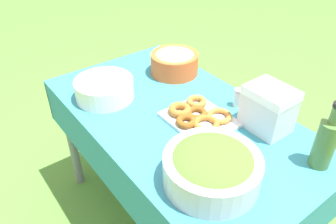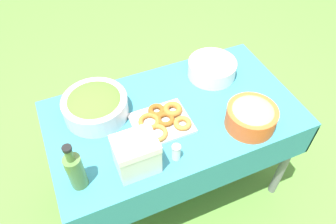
{
  "view_description": "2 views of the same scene",
  "coord_description": "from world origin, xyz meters",
  "px_view_note": "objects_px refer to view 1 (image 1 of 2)",
  "views": [
    {
      "loc": [
        0.92,
        -0.76,
        1.61
      ],
      "look_at": [
        -0.01,
        -0.05,
        0.78
      ],
      "focal_mm": 35.0,
      "sensor_mm": 36.0,
      "label": 1
    },
    {
      "loc": [
        0.49,
        1.06,
        2.04
      ],
      "look_at": [
        0.06,
        0.05,
        0.83
      ],
      "focal_mm": 35.0,
      "sensor_mm": 36.0,
      "label": 2
    }
  ],
  "objects_px": {
    "salad_bowl": "(212,167)",
    "pasta_bowl": "(175,61)",
    "donut_platter": "(198,116)",
    "cooler_box": "(268,109)",
    "plate_stack": "(104,89)",
    "olive_oil_bottle": "(326,142)"
  },
  "relations": [
    {
      "from": "salad_bowl",
      "to": "olive_oil_bottle",
      "type": "height_order",
      "value": "olive_oil_bottle"
    },
    {
      "from": "pasta_bowl",
      "to": "plate_stack",
      "type": "xyz_separation_m",
      "value": [
        -0.01,
        -0.42,
        -0.02
      ]
    },
    {
      "from": "salad_bowl",
      "to": "donut_platter",
      "type": "xyz_separation_m",
      "value": [
        -0.29,
        0.2,
        -0.05
      ]
    },
    {
      "from": "donut_platter",
      "to": "salad_bowl",
      "type": "bearing_deg",
      "value": -34.39
    },
    {
      "from": "salad_bowl",
      "to": "pasta_bowl",
      "type": "distance_m",
      "value": 0.8
    },
    {
      "from": "salad_bowl",
      "to": "plate_stack",
      "type": "bearing_deg",
      "value": -177.26
    },
    {
      "from": "salad_bowl",
      "to": "donut_platter",
      "type": "bearing_deg",
      "value": 145.61
    },
    {
      "from": "salad_bowl",
      "to": "pasta_bowl",
      "type": "height_order",
      "value": "pasta_bowl"
    },
    {
      "from": "plate_stack",
      "to": "cooler_box",
      "type": "height_order",
      "value": "cooler_box"
    },
    {
      "from": "donut_platter",
      "to": "cooler_box",
      "type": "height_order",
      "value": "cooler_box"
    },
    {
      "from": "plate_stack",
      "to": "salad_bowl",
      "type": "bearing_deg",
      "value": 2.74
    },
    {
      "from": "donut_platter",
      "to": "plate_stack",
      "type": "xyz_separation_m",
      "value": [
        -0.41,
        -0.24,
        0.03
      ]
    },
    {
      "from": "plate_stack",
      "to": "olive_oil_bottle",
      "type": "height_order",
      "value": "olive_oil_bottle"
    },
    {
      "from": "pasta_bowl",
      "to": "donut_platter",
      "type": "bearing_deg",
      "value": -24.56
    },
    {
      "from": "olive_oil_bottle",
      "to": "cooler_box",
      "type": "xyz_separation_m",
      "value": [
        -0.27,
        0.02,
        -0.01
      ]
    },
    {
      "from": "salad_bowl",
      "to": "olive_oil_bottle",
      "type": "xyz_separation_m",
      "value": [
        0.18,
        0.38,
        0.04
      ]
    },
    {
      "from": "pasta_bowl",
      "to": "olive_oil_bottle",
      "type": "xyz_separation_m",
      "value": [
        0.88,
        -0.01,
        0.04
      ]
    },
    {
      "from": "salad_bowl",
      "to": "olive_oil_bottle",
      "type": "distance_m",
      "value": 0.42
    },
    {
      "from": "salad_bowl",
      "to": "plate_stack",
      "type": "xyz_separation_m",
      "value": [
        -0.71,
        -0.03,
        -0.02
      ]
    },
    {
      "from": "olive_oil_bottle",
      "to": "cooler_box",
      "type": "distance_m",
      "value": 0.27
    },
    {
      "from": "donut_platter",
      "to": "olive_oil_bottle",
      "type": "bearing_deg",
      "value": 20.31
    },
    {
      "from": "pasta_bowl",
      "to": "olive_oil_bottle",
      "type": "bearing_deg",
      "value": -0.67
    }
  ]
}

